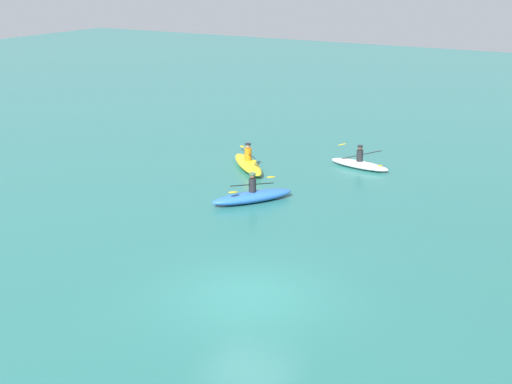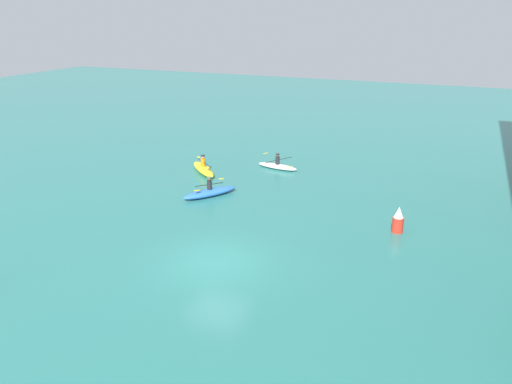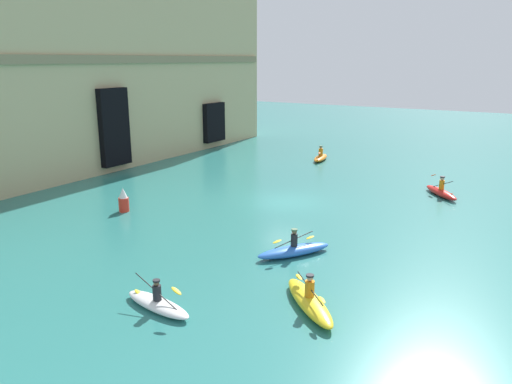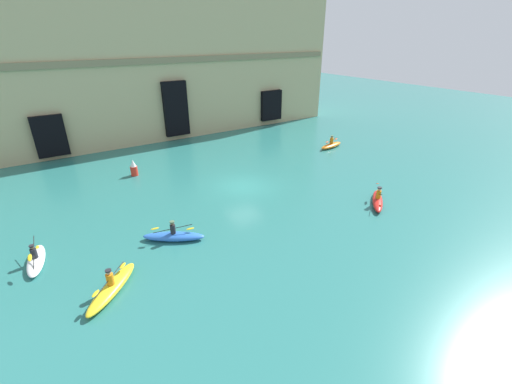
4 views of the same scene
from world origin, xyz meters
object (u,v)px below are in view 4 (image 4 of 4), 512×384
Objects in this scene: kayak_orange at (331,145)px; marker_buoy at (134,168)px; kayak_blue at (174,236)px; kayak_yellow at (112,287)px; kayak_white at (36,260)px; kayak_red at (378,200)px.

marker_buoy is at bearing 159.29° from kayak_orange.
kayak_yellow is (-3.81, -2.50, 0.01)m from kayak_blue.
kayak_yellow is at bearing 40.84° from kayak_white.
kayak_white is at bearing -55.20° from kayak_red.
kayak_white is 0.96× the size of kayak_orange.
kayak_orange is (25.75, 5.61, 0.05)m from kayak_white.
marker_buoy is at bearing 149.44° from kayak_white.
kayak_red is (19.46, -5.06, 0.06)m from kayak_white.
marker_buoy reaches higher than kayak_blue.
marker_buoy is at bearing 24.52° from kayak_yellow.
marker_buoy is (4.66, 13.21, 0.36)m from kayak_yellow.
marker_buoy is (-18.42, 3.36, 0.35)m from kayak_orange.
marker_buoy reaches higher than kayak_orange.
kayak_yellow is at bearing 66.73° from kayak_blue.
kayak_orange is at bearing 110.96° from kayak_white.
kayak_red reaches higher than kayak_blue.
kayak_yellow is 14.01m from marker_buoy.
kayak_orange is at bearing -161.14° from kayak_red.
kayak_blue is at bearing -54.97° from kayak_red.
marker_buoy is at bearing -89.77° from kayak_red.
kayak_yellow is 2.39× the size of marker_buoy.
kayak_yellow is at bearing -167.26° from kayak_orange.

